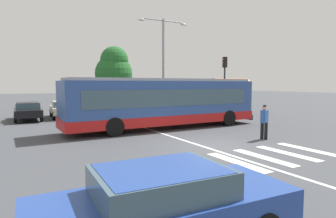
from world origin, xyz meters
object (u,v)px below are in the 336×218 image
object	(u,v)px
parked_car_white	(180,104)
traffic_light_far_corner	(225,77)
parked_car_black	(28,110)
parked_car_teal	(128,106)
bus_stop_shelter	(230,87)
parked_car_silver	(155,105)
foreground_sedan	(164,201)
background_tree_right	(114,70)
pedestrian_crossing_street	(264,120)
parked_car_champagne	(63,108)
city_transit_bus	(165,103)
twin_arm_street_lamp	(163,56)
parked_car_charcoal	(96,107)

from	to	relation	value
parked_car_white	traffic_light_far_corner	xyz separation A→B (m)	(1.56, -4.64, 2.59)
parked_car_black	parked_car_teal	world-z (taller)	same
bus_stop_shelter	parked_car_silver	bearing A→B (deg)	148.00
foreground_sedan	background_tree_right	bearing A→B (deg)	72.71
parked_car_silver	traffic_light_far_corner	xyz separation A→B (m)	(4.24, -4.89, 2.59)
parked_car_silver	background_tree_right	world-z (taller)	background_tree_right
pedestrian_crossing_street	parked_car_silver	bearing A→B (deg)	85.24
parked_car_champagne	bus_stop_shelter	xyz separation A→B (m)	(14.09, -3.97, 1.65)
city_transit_bus	traffic_light_far_corner	bearing A→B (deg)	25.38
twin_arm_street_lamp	traffic_light_far_corner	bearing A→B (deg)	-23.40
pedestrian_crossing_street	background_tree_right	size ratio (longest dim) A/B	0.25
parked_car_charcoal	parked_car_white	distance (m)	8.16
city_transit_bus	parked_car_silver	distance (m)	9.44
city_transit_bus	parked_car_champagne	size ratio (longest dim) A/B	2.71
parked_car_champagne	twin_arm_street_lamp	size ratio (longest dim) A/B	0.57
parked_car_white	parked_car_champagne	bearing A→B (deg)	177.18
parked_car_charcoal	background_tree_right	world-z (taller)	background_tree_right
bus_stop_shelter	twin_arm_street_lamp	world-z (taller)	twin_arm_street_lamp
parked_car_black	parked_car_charcoal	distance (m)	5.37
pedestrian_crossing_street	traffic_light_far_corner	size ratio (longest dim) A/B	0.34
pedestrian_crossing_street	foreground_sedan	distance (m)	10.51
parked_car_teal	parked_car_white	world-z (taller)	same
city_transit_bus	pedestrian_crossing_street	xyz separation A→B (m)	(2.50, -5.61, -0.62)
parked_car_black	city_transit_bus	bearing A→B (deg)	-50.05
city_transit_bus	parked_car_teal	distance (m)	8.65
city_transit_bus	parked_car_champagne	distance (m)	10.04
parked_car_champagne	parked_car_silver	distance (m)	8.19
foreground_sedan	background_tree_right	distance (m)	29.26
parked_car_teal	parked_car_silver	bearing A→B (deg)	1.96
traffic_light_far_corner	parked_car_black	bearing A→B (deg)	162.53
bus_stop_shelter	pedestrian_crossing_street	bearing A→B (deg)	-123.84
parked_car_teal	background_tree_right	size ratio (longest dim) A/B	0.66
traffic_light_far_corner	twin_arm_street_lamp	size ratio (longest dim) A/B	0.62
traffic_light_far_corner	twin_arm_street_lamp	distance (m)	5.55
pedestrian_crossing_street	parked_car_white	bearing A→B (deg)	74.57
parked_car_silver	pedestrian_crossing_street	bearing A→B (deg)	-94.76
parked_car_charcoal	twin_arm_street_lamp	xyz separation A→B (m)	(4.85, -3.14, 4.28)
foreground_sedan	parked_car_white	bearing A→B (deg)	57.45
background_tree_right	parked_car_white	bearing A→B (deg)	-63.23
parked_car_teal	pedestrian_crossing_street	bearing A→B (deg)	-83.86
parked_car_teal	background_tree_right	distance (m)	8.67
parked_car_silver	traffic_light_far_corner	size ratio (longest dim) A/B	0.92
city_transit_bus	foreground_sedan	size ratio (longest dim) A/B	2.72
parked_car_black	parked_car_silver	xyz separation A→B (m)	(10.80, 0.16, 0.00)
background_tree_right	city_transit_bus	bearing A→B (deg)	-98.22
city_transit_bus	parked_car_champagne	xyz separation A→B (m)	(-4.50, 8.93, -0.82)
foreground_sedan	traffic_light_far_corner	distance (m)	20.93
parked_car_champagne	traffic_light_far_corner	world-z (taller)	traffic_light_far_corner
pedestrian_crossing_street	parked_car_white	world-z (taller)	pedestrian_crossing_street
parked_car_black	traffic_light_far_corner	bearing A→B (deg)	-17.47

